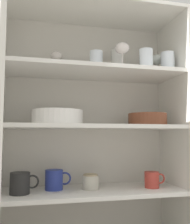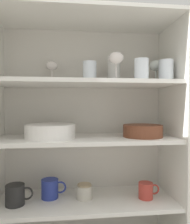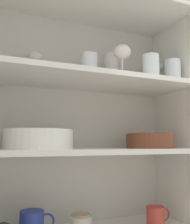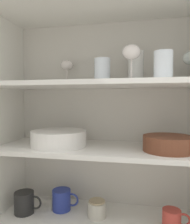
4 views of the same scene
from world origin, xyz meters
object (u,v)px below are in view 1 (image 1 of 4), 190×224
mixing_bowl_large (147,119)px  storage_jar (90,182)px  plate_stack_white (57,117)px  coffee_mug_primary (20,183)px

mixing_bowl_large → storage_jar: 0.45m
mixing_bowl_large → storage_jar: mixing_bowl_large is taller
mixing_bowl_large → storage_jar: size_ratio=2.37×
plate_stack_white → coffee_mug_primary: 0.36m
mixing_bowl_large → plate_stack_white: bearing=178.7°
mixing_bowl_large → coffee_mug_primary: mixing_bowl_large is taller
mixing_bowl_large → storage_jar: (-0.31, 0.03, -0.33)m
plate_stack_white → storage_jar: 0.38m
mixing_bowl_large → storage_jar: bearing=173.6°
plate_stack_white → coffee_mug_primary: (-0.17, -0.01, -0.32)m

